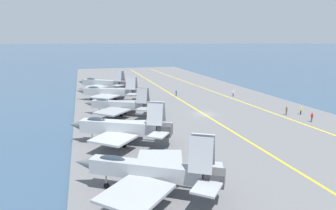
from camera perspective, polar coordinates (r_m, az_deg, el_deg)
The scene contains 14 objects.
ground_plane at distance 63.12m, azimuth 6.83°, elevation -2.08°, with size 2000.00×2000.00×0.00m, color #334C66.
carrier_deck at distance 63.07m, azimuth 6.84°, elevation -1.91°, with size 211.91×52.08×0.40m, color slate.
deck_stripe_foul_line at distance 69.73m, azimuth 17.76°, elevation -0.86°, with size 190.72×0.36×0.01m, color yellow.
deck_stripe_centerline at distance 63.02m, azimuth 6.84°, elevation -1.73°, with size 190.72×0.36×0.01m, color yellow.
parked_jet_nearest at distance 30.50m, azimuth -3.50°, elevation -12.32°, with size 13.89×15.32×6.73m.
parked_jet_second at distance 44.71m, azimuth -8.94°, elevation -4.24°, with size 12.59×15.74×6.63m.
parked_jet_third at distance 61.70m, azimuth -9.15°, elevation -0.01°, with size 13.62×14.85×5.99m.
parked_jet_fourth at distance 76.92m, azimuth -11.02°, elevation 2.49°, with size 13.15×16.97×6.23m.
parked_jet_fifth at distance 92.42m, azimuth -12.35°, elevation 4.10°, with size 13.92×16.07×6.28m.
crew_white_vest at distance 83.57m, azimuth 12.32°, elevation 2.29°, with size 0.46×0.44×1.79m.
crew_brown_vest at distance 66.18m, azimuth 21.65°, elevation -0.95°, with size 0.41×0.31×1.84m.
crew_red_vest at distance 62.73m, azimuth 25.73°, elevation -2.05°, with size 0.46×0.42×1.79m.
crew_yellow_vest at distance 67.87m, azimuth 23.99°, elevation -0.89°, with size 0.45×0.45×1.72m.
crew_blue_vest at distance 81.95m, azimuth 1.58°, elevation 2.34°, with size 0.44×0.46×1.72m.
Camera 1 is at (-56.22, 23.94, 15.81)m, focal length 32.00 mm.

